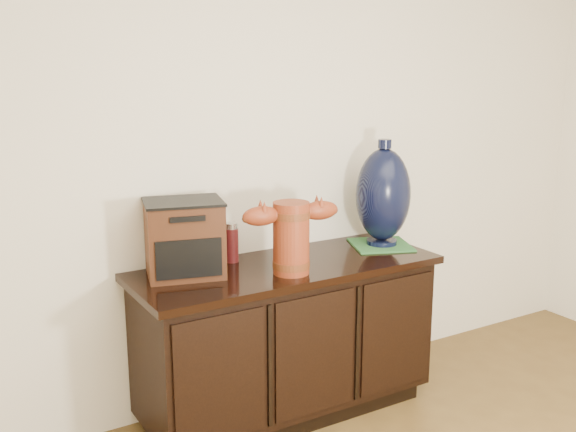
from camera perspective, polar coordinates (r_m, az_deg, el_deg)
sideboard at (r=3.28m, az=-0.13°, el=-10.29°), size 1.46×0.56×0.75m
terracotta_vessel at (r=2.98m, az=0.27°, el=-1.50°), size 0.46×0.19×0.32m
tv_radio at (r=2.99m, az=-8.77°, el=-1.87°), size 0.39×0.35×0.34m
green_mat at (r=3.50m, az=7.85°, el=-2.43°), size 0.37×0.37×0.01m
lamp_base at (r=3.44m, az=8.06°, el=1.76°), size 0.36×0.36×0.54m
spray_can at (r=3.18m, az=-4.79°, el=-2.26°), size 0.06×0.06×0.19m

